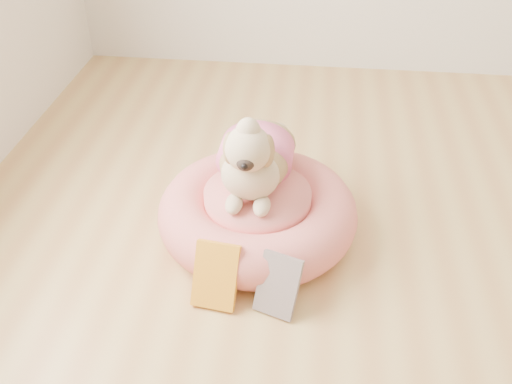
# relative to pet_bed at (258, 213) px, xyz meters

# --- Properties ---
(pet_bed) EXTENTS (0.73, 0.73, 0.19)m
(pet_bed) POSITION_rel_pet_bed_xyz_m (0.00, 0.00, 0.00)
(pet_bed) COLOR #E55968
(pet_bed) RESTS_ON floor
(dog) EXTENTS (0.33, 0.48, 0.35)m
(dog) POSITION_rel_pet_bed_xyz_m (-0.02, 0.04, 0.27)
(dog) COLOR olive
(dog) RESTS_ON pet_bed
(book_yellow) EXTENTS (0.16, 0.14, 0.20)m
(book_yellow) POSITION_rel_pet_bed_xyz_m (-0.09, -0.35, 0.01)
(book_yellow) COLOR yellow
(book_yellow) RESTS_ON floor
(book_white) EXTENTS (0.16, 0.14, 0.19)m
(book_white) POSITION_rel_pet_bed_xyz_m (0.11, -0.36, 0.00)
(book_white) COLOR silver
(book_white) RESTS_ON floor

